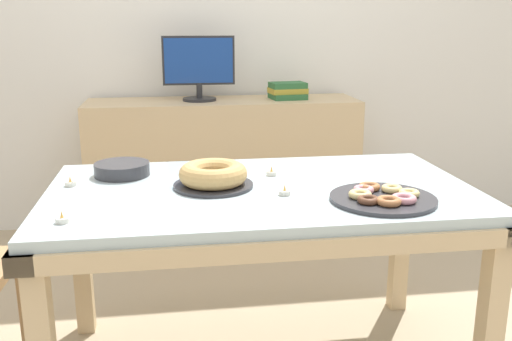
{
  "coord_description": "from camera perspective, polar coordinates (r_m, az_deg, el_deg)",
  "views": [
    {
      "loc": [
        -0.31,
        -1.94,
        1.31
      ],
      "look_at": [
        -0.02,
        0.01,
        0.79
      ],
      "focal_mm": 40.0,
      "sensor_mm": 36.0,
      "label": 1
    }
  ],
  "objects": [
    {
      "name": "book_stack",
      "position": [
        3.51,
        3.19,
        7.95
      ],
      "size": [
        0.23,
        0.2,
        0.1
      ],
      "color": "#2D6638",
      "rests_on": "sideboard"
    },
    {
      "name": "plate_stack",
      "position": [
        2.25,
        -13.25,
        0.13
      ],
      "size": [
        0.21,
        0.21,
        0.05
      ],
      "color": "#333338",
      "rests_on": "dining_table"
    },
    {
      "name": "wall_back",
      "position": [
        3.72,
        -3.87,
        14.57
      ],
      "size": [
        8.0,
        0.1,
        2.6
      ],
      "primitive_type": "cube",
      "color": "white",
      "rests_on": "ground"
    },
    {
      "name": "cake_chocolate_round",
      "position": [
        2.04,
        -4.3,
        -0.54
      ],
      "size": [
        0.29,
        0.29,
        0.09
      ],
      "color": "#333338",
      "rests_on": "dining_table"
    },
    {
      "name": "sideboard",
      "position": [
        3.54,
        -3.22,
        0.23
      ],
      "size": [
        1.63,
        0.44,
        0.85
      ],
      "color": "#D1B284",
      "rests_on": "ground"
    },
    {
      "name": "tealight_near_front",
      "position": [
        1.95,
        2.88,
        -2.18
      ],
      "size": [
        0.04,
        0.04,
        0.04
      ],
      "color": "silver",
      "rests_on": "dining_table"
    },
    {
      "name": "tealight_centre",
      "position": [
        2.19,
        1.57,
        -0.24
      ],
      "size": [
        0.04,
        0.04,
        0.04
      ],
      "color": "silver",
      "rests_on": "dining_table"
    },
    {
      "name": "pastry_platter",
      "position": [
        1.93,
        12.55,
        -2.62
      ],
      "size": [
        0.35,
        0.35,
        0.04
      ],
      "color": "#333338",
      "rests_on": "dining_table"
    },
    {
      "name": "tealight_right_edge",
      "position": [
        1.78,
        -18.82,
        -4.67
      ],
      "size": [
        0.04,
        0.04,
        0.04
      ],
      "color": "silver",
      "rests_on": "dining_table"
    },
    {
      "name": "computer_monitor",
      "position": [
        3.42,
        -5.74,
        10.11
      ],
      "size": [
        0.42,
        0.2,
        0.38
      ],
      "color": "#262628",
      "rests_on": "sideboard"
    },
    {
      "name": "dining_table",
      "position": [
        2.07,
        0.48,
        -4.07
      ],
      "size": [
        1.54,
        0.89,
        0.73
      ],
      "color": "silver",
      "rests_on": "ground"
    },
    {
      "name": "tealight_near_cakes",
      "position": [
        2.16,
        -18.07,
        -1.23
      ],
      "size": [
        0.04,
        0.04,
        0.04
      ],
      "color": "silver",
      "rests_on": "dining_table"
    }
  ]
}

